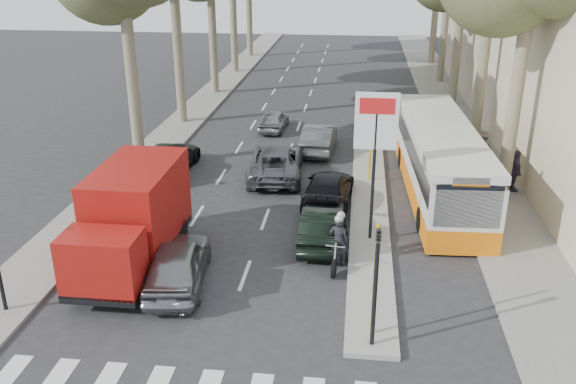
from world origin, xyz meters
name	(u,v)px	position (x,y,z in m)	size (l,w,h in m)	color
ground	(262,310)	(0.00, 0.00, 0.00)	(120.00, 120.00, 0.00)	#28282B
sidewalk_right	(449,109)	(8.60, 25.00, 0.06)	(3.20, 70.00, 0.12)	gray
median_left	(214,92)	(-8.00, 28.00, 0.06)	(2.40, 64.00, 0.12)	gray
traffic_island	(369,181)	(3.25, 11.00, 0.08)	(1.50, 26.00, 0.16)	gray
billboard	(375,146)	(3.25, 5.00, 3.70)	(1.50, 12.10, 5.60)	yellow
traffic_light_island	(376,269)	(3.25, -1.50, 2.49)	(0.16, 0.41, 3.60)	black
silver_hatchback	(178,263)	(-2.92, 1.22, 0.76)	(1.79, 4.45, 1.52)	gray
dark_hatchback	(322,225)	(1.47, 4.75, 0.67)	(1.43, 4.09, 1.35)	black
queue_car_a	(276,162)	(-1.11, 11.34, 0.73)	(2.42, 5.25, 1.46)	#55575E
queue_car_b	(328,189)	(1.52, 8.35, 0.67)	(1.89, 4.65, 1.35)	black
queue_car_c	(274,120)	(-2.29, 19.05, 0.60)	(1.41, 3.52, 1.20)	#929699
queue_car_d	(319,138)	(0.64, 15.37, 0.73)	(1.55, 4.45, 1.47)	#52565A
queue_car_e	(169,158)	(-6.30, 11.34, 0.72)	(2.01, 4.94, 1.43)	black
red_truck	(133,217)	(-4.71, 2.33, 1.77)	(2.42, 6.30, 3.36)	black
city_bus	(440,159)	(6.20, 9.95, 1.64)	(3.11, 11.94, 3.12)	orange
motorcycle	(339,240)	(2.17, 3.24, 0.87)	(0.89, 2.24, 1.91)	black
pedestrian_near	(515,171)	(9.53, 10.47, 1.05)	(1.09, 0.53, 1.86)	#423753
pedestrian_far	(483,148)	(8.72, 13.69, 1.02)	(1.16, 0.51, 1.80)	#67584D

